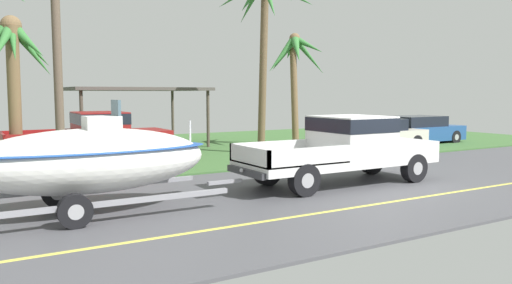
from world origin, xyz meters
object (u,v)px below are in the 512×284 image
parked_sedan_far (419,130)px  palm_tree_far_left (264,11)px  palm_tree_near_left (11,57)px  parked_pickup_background (99,134)px  palm_tree_mid (294,60)px  parked_sedan_near (376,135)px  pickup_truck_towing (350,146)px  utility_pole (56,24)px  boat_on_trailer (90,160)px  carport_awning (133,91)px

parked_sedan_far → palm_tree_far_left: (-8.86, 0.11, 5.05)m
palm_tree_near_left → palm_tree_far_left: size_ratio=0.70×
parked_pickup_background → palm_tree_far_left: bearing=-11.9°
palm_tree_mid → palm_tree_far_left: (-2.65, -1.77, 1.74)m
parked_sedan_near → palm_tree_far_left: 7.25m
pickup_truck_towing → parked_pickup_background: (-4.97, 7.83, -0.02)m
utility_pole → parked_pickup_background: bearing=61.4°
parked_sedan_near → palm_tree_mid: size_ratio=0.87×
parked_pickup_background → palm_tree_far_left: 7.90m
boat_on_trailer → carport_awning: bearing=69.2°
palm_tree_near_left → palm_tree_far_left: bearing=-6.6°
palm_tree_far_left → utility_pole: 8.47m
palm_tree_far_left → boat_on_trailer: bearing=-141.6°
utility_pole → palm_tree_near_left: bearing=105.7°
parked_sedan_far → carport_awning: bearing=155.0°
parked_pickup_background → parked_sedan_far: bearing=-5.4°
palm_tree_mid → utility_pole: bearing=-160.0°
parked_pickup_background → parked_sedan_far: size_ratio=1.25×
pickup_truck_towing → utility_pole: 8.79m
parked_sedan_near → palm_tree_mid: 4.99m
pickup_truck_towing → palm_tree_near_left: bearing=135.7°
palm_tree_near_left → utility_pole: utility_pole is taller
palm_tree_mid → utility_pole: utility_pole is taller
parked_sedan_far → carport_awning: size_ratio=0.78×
parked_sedan_far → palm_tree_near_left: (-17.84, 1.15, 2.98)m
palm_tree_near_left → palm_tree_mid: size_ratio=0.96×
parked_sedan_near → parked_sedan_far: same height
parked_sedan_far → palm_tree_mid: (-6.21, 1.88, 3.32)m
parked_sedan_far → palm_tree_near_left: palm_tree_near_left is taller
pickup_truck_towing → palm_tree_far_left: bearing=79.3°
parked_sedan_far → palm_tree_mid: bearing=163.2°
palm_tree_far_left → parked_pickup_background: bearing=168.1°
boat_on_trailer → palm_tree_mid: (10.89, 8.29, 2.87)m
boat_on_trailer → parked_sedan_far: bearing=20.6°
parked_pickup_background → palm_tree_mid: palm_tree_mid is taller
boat_on_trailer → palm_tree_far_left: palm_tree_far_left is taller
parked_pickup_background → palm_tree_far_left: size_ratio=0.82×
parked_pickup_background → palm_tree_near_left: 3.84m
carport_awning → parked_sedan_far: bearing=-25.0°
palm_tree_mid → pickup_truck_towing: bearing=-115.1°
carport_awning → palm_tree_near_left: (-5.39, -4.66, 1.04)m
boat_on_trailer → palm_tree_mid: size_ratio=1.21×
parked_pickup_background → utility_pole: bearing=-118.6°
carport_awning → palm_tree_far_left: palm_tree_far_left is taller
boat_on_trailer → carport_awning: 13.16m
pickup_truck_towing → parked_pickup_background: pickup_truck_towing is taller
pickup_truck_towing → carport_awning: size_ratio=1.00×
parked_sedan_near → carport_awning: bearing=142.2°
utility_pole → pickup_truck_towing: bearing=-32.6°
parked_sedan_near → palm_tree_mid: bearing=130.9°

